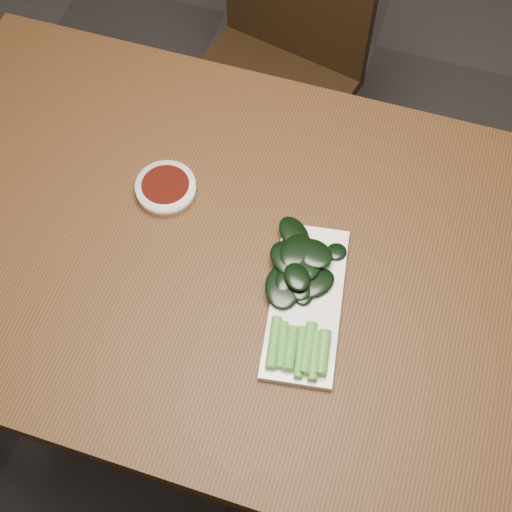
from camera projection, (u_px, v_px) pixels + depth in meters
name	position (u px, v px, depth m)	size (l,w,h in m)	color
ground	(261.00, 396.00, 1.87)	(6.00, 6.00, 0.00)	#312F2F
table	(264.00, 276.00, 1.28)	(1.40, 0.80, 0.75)	#462A14
chair_far	(274.00, 66.00, 1.79)	(0.47, 0.47, 0.89)	black
sauce_bowl	(166.00, 188.00, 1.27)	(0.11, 0.11, 0.03)	white
serving_plate	(306.00, 302.00, 1.17)	(0.16, 0.30, 0.01)	white
gai_lan	(298.00, 289.00, 1.16)	(0.16, 0.29, 0.03)	#4E9B35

